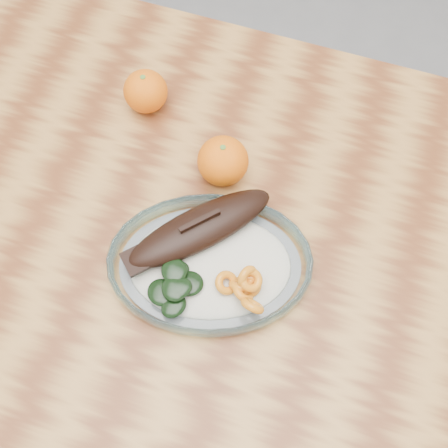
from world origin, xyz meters
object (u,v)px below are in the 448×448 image
object	(u,v)px
plated_meal	(209,261)
orange_left	(146,91)
orange_right	(223,161)
dining_table	(188,260)

from	to	relation	value
plated_meal	orange_left	bearing A→B (deg)	110.92
plated_meal	orange_right	bearing A→B (deg)	83.65
dining_table	orange_left	world-z (taller)	orange_left
orange_right	orange_left	bearing A→B (deg)	151.67
dining_table	plated_meal	distance (m)	0.13
dining_table	orange_left	bearing A→B (deg)	124.14
dining_table	orange_right	size ratio (longest dim) A/B	16.16
orange_left	orange_right	size ratio (longest dim) A/B	0.92
dining_table	plated_meal	world-z (taller)	plated_meal
dining_table	orange_right	distance (m)	0.18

